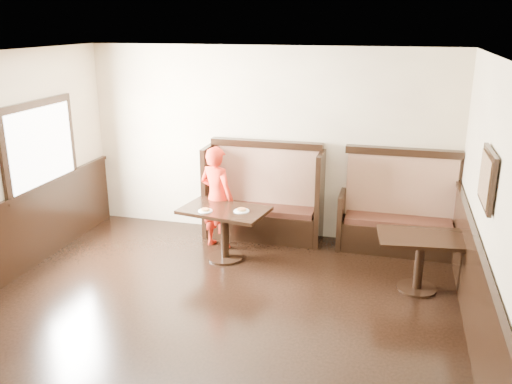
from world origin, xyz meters
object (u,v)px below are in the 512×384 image
(booth_neighbor, at_px, (398,217))
(table_main, at_px, (224,220))
(booth_main, at_px, (264,203))
(table_neighbor, at_px, (420,250))
(child, at_px, (217,198))

(booth_neighbor, height_order, table_main, booth_neighbor)
(booth_main, xyz_separation_m, table_main, (-0.32, -0.93, 0.03))
(booth_main, distance_m, table_neighbor, 2.52)
(booth_neighbor, distance_m, child, 2.57)
(table_main, relative_size, table_neighbor, 1.15)
(booth_neighbor, xyz_separation_m, child, (-2.50, -0.55, 0.26))
(booth_main, bearing_deg, table_neighbor, -28.27)
(table_main, bearing_deg, table_neighbor, 3.97)
(table_main, bearing_deg, child, 131.53)
(booth_main, height_order, booth_neighbor, same)
(booth_main, relative_size, table_main, 1.41)
(table_main, bearing_deg, booth_main, 81.03)
(booth_main, xyz_separation_m, child, (-0.55, -0.56, 0.22))
(booth_main, height_order, child, child)
(booth_main, distance_m, table_main, 0.99)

